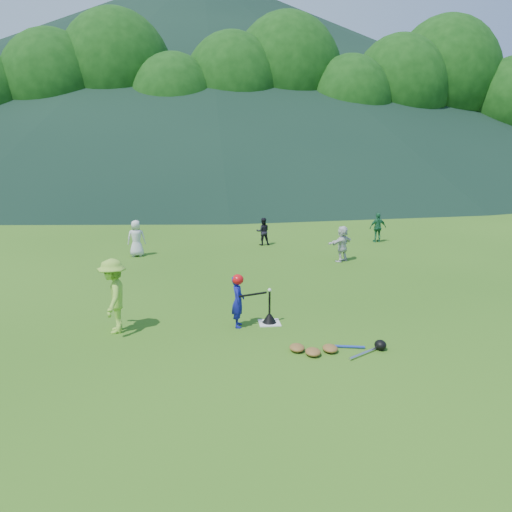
{
  "coord_description": "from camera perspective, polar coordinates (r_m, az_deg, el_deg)",
  "views": [
    {
      "loc": [
        -1.43,
        -9.93,
        3.78
      ],
      "look_at": [
        0.0,
        2.5,
        0.9
      ],
      "focal_mm": 35.0,
      "sensor_mm": 36.0,
      "label": 1
    }
  ],
  "objects": [
    {
      "name": "distant_hills",
      "position": [
        92.63,
        -10.99,
        19.69
      ],
      "size": [
        155.0,
        140.0,
        32.0
      ],
      "color": "black",
      "rests_on": "ground"
    },
    {
      "name": "adult_coach",
      "position": [
        10.42,
        -15.97,
        -4.42
      ],
      "size": [
        0.59,
        1.0,
        1.52
      ],
      "primitive_type": "imported",
      "rotation": [
        0.0,
        0.0,
        -1.54
      ],
      "color": "#8BC439",
      "rests_on": "ground"
    },
    {
      "name": "outfield_fence",
      "position": [
        38.08,
        -4.43,
        8.28
      ],
      "size": [
        70.07,
        0.08,
        1.33
      ],
      "color": "gray",
      "rests_on": "ground"
    },
    {
      "name": "baseball",
      "position": [
        10.48,
        1.56,
        -3.91
      ],
      "size": [
        0.08,
        0.08,
        0.08
      ],
      "primitive_type": "sphere",
      "color": "white",
      "rests_on": "batting_tee"
    },
    {
      "name": "batter_child",
      "position": [
        10.37,
        -2.08,
        -5.2
      ],
      "size": [
        0.29,
        0.42,
        1.1
      ],
      "primitive_type": "imported",
      "rotation": [
        0.0,
        0.0,
        1.5
      ],
      "color": "navy",
      "rests_on": "ground"
    },
    {
      "name": "home_plate",
      "position": [
        10.71,
        1.54,
        -7.64
      ],
      "size": [
        0.45,
        0.45,
        0.02
      ],
      "primitive_type": "cube",
      "color": "silver",
      "rests_on": "ground"
    },
    {
      "name": "fielder_d",
      "position": [
        16.23,
        9.83,
        1.4
      ],
      "size": [
        1.07,
        0.9,
        1.16
      ],
      "primitive_type": "imported",
      "rotation": [
        0.0,
        0.0,
        3.76
      ],
      "color": "silver",
      "rests_on": "ground"
    },
    {
      "name": "fielder_c",
      "position": [
        19.67,
        13.75,
        3.18
      ],
      "size": [
        0.68,
        0.33,
        1.13
      ],
      "primitive_type": "imported",
      "rotation": [
        0.0,
        0.0,
        3.23
      ],
      "color": "#1E663D",
      "rests_on": "ground"
    },
    {
      "name": "tree_line",
      "position": [
        44.01,
        -4.64,
        18.7
      ],
      "size": [
        70.04,
        11.4,
        14.82
      ],
      "color": "#382314",
      "rests_on": "ground"
    },
    {
      "name": "fielder_b",
      "position": [
        18.55,
        0.8,
        2.82
      ],
      "size": [
        0.51,
        0.4,
        1.03
      ],
      "primitive_type": "imported",
      "rotation": [
        0.0,
        0.0,
        3.17
      ],
      "color": "black",
      "rests_on": "ground"
    },
    {
      "name": "batting_tee",
      "position": [
        10.67,
        1.54,
        -7.04
      ],
      "size": [
        0.3,
        0.3,
        0.68
      ],
      "color": "black",
      "rests_on": "home_plate"
    },
    {
      "name": "ground",
      "position": [
        10.72,
        1.54,
        -7.69
      ],
      "size": [
        120.0,
        120.0,
        0.0
      ],
      "primitive_type": "plane",
      "color": "#2D5D15",
      "rests_on": "ground"
    },
    {
      "name": "fielder_a",
      "position": [
        17.18,
        -13.52,
        1.98
      ],
      "size": [
        0.62,
        0.43,
        1.23
      ],
      "primitive_type": "imported",
      "rotation": [
        0.0,
        0.0,
        3.2
      ],
      "color": "silver",
      "rests_on": "ground"
    },
    {
      "name": "batter_gear",
      "position": [
        10.24,
        -1.96,
        -2.84
      ],
      "size": [
        0.73,
        0.28,
        0.46
      ],
      "color": "red",
      "rests_on": "ground"
    },
    {
      "name": "equipment_pile",
      "position": [
        9.42,
        8.5,
        -10.42
      ],
      "size": [
        1.8,
        0.7,
        0.19
      ],
      "color": "olive",
      "rests_on": "ground"
    }
  ]
}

